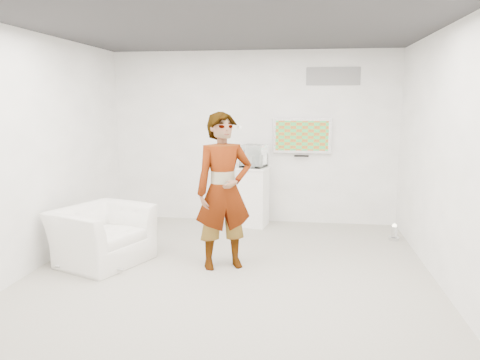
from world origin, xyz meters
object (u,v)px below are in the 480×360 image
at_px(person, 224,191).
at_px(floor_uplight, 394,232).
at_px(tv, 302,136).
at_px(pedestal, 254,196).
at_px(armchair, 102,235).

xyz_separation_m(person, floor_uplight, (2.42, 1.51, -0.88)).
xyz_separation_m(tv, floor_uplight, (1.46, -0.87, -1.43)).
bearing_deg(person, pedestal, 61.62).
relative_size(person, pedestal, 1.96).
relative_size(armchair, floor_uplight, 4.61).
bearing_deg(floor_uplight, pedestal, 165.69).
height_order(tv, floor_uplight, tv).
bearing_deg(pedestal, person, -94.41).
distance_m(armchair, floor_uplight, 4.37).
distance_m(person, pedestal, 2.15).
xyz_separation_m(armchair, pedestal, (1.81, 2.13, 0.14)).
relative_size(armchair, pedestal, 1.12).
height_order(person, floor_uplight, person).
bearing_deg(armchair, pedestal, -17.60).
bearing_deg(armchair, person, -65.72).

